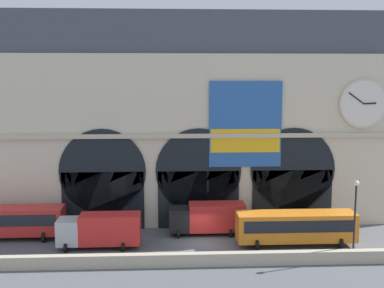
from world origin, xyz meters
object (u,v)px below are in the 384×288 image
(box_truck_midwest, at_px, (100,229))
(box_truck_center, at_px, (208,217))
(bus_west, at_px, (6,221))
(bus_mideast, at_px, (296,226))
(street_lamp_quayside, at_px, (355,209))

(box_truck_midwest, bearing_deg, box_truck_center, 17.88)
(bus_west, xyz_separation_m, box_truck_midwest, (9.44, -2.82, -0.08))
(bus_west, distance_m, bus_mideast, 27.65)
(bus_west, height_order, street_lamp_quayside, street_lamp_quayside)
(box_truck_midwest, height_order, box_truck_center, same)
(box_truck_center, bearing_deg, box_truck_midwest, -162.12)
(box_truck_center, xyz_separation_m, bus_mideast, (7.90, -3.54, 0.08))
(box_truck_midwest, relative_size, box_truck_center, 1.00)
(bus_west, relative_size, street_lamp_quayside, 1.59)
(street_lamp_quayside, bearing_deg, bus_west, 167.87)
(box_truck_midwest, distance_m, bus_mideast, 18.03)
(bus_mideast, bearing_deg, box_truck_midwest, 179.13)
(box_truck_midwest, relative_size, street_lamp_quayside, 1.09)
(bus_mideast, relative_size, street_lamp_quayside, 1.59)
(bus_west, relative_size, bus_mideast, 1.00)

